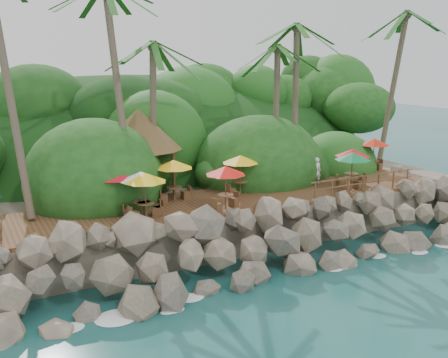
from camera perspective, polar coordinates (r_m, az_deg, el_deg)
ground at (r=23.62m, az=6.90°, el=-11.05°), size 140.00×140.00×0.00m
land_base at (r=36.86m, az=-7.24°, el=-0.39°), size 32.00×25.20×2.10m
jungle_hill at (r=44.03m, az=-10.63°, el=0.33°), size 44.80×28.00×15.40m
seawall at (r=24.73m, az=4.34°, el=-6.98°), size 29.00×4.00×2.30m
terrace at (r=27.71m, az=-0.00°, el=-2.42°), size 26.00×5.00×0.20m
jungle_foliage at (r=36.22m, az=-6.63°, el=-2.34°), size 44.00×16.00×12.00m
foam_line at (r=23.84m, az=6.49°, el=-10.73°), size 25.20×0.80×0.06m
palms at (r=29.74m, az=0.03°, el=17.58°), size 30.52×7.20×13.07m
palapa at (r=28.98m, az=-9.20°, el=5.36°), size 4.68×4.68×4.60m
dining_clusters at (r=26.80m, az=-1.05°, el=1.21°), size 25.59×5.19×2.16m
railing at (r=29.86m, az=14.89°, el=-0.32°), size 7.20×0.10×1.00m
waiter at (r=31.10m, az=9.93°, el=0.85°), size 0.68×0.55×1.62m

